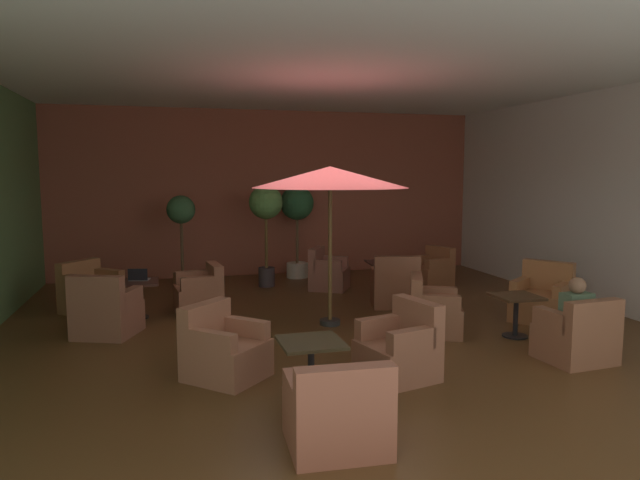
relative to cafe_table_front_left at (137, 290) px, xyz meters
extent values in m
cube|color=brown|center=(2.83, -1.34, -0.48)|extent=(9.86, 9.84, 0.02)
cube|color=#984F3A|center=(2.83, 3.54, 1.40)|extent=(9.86, 0.08, 3.74)
cube|color=silver|center=(7.72, -1.34, 1.40)|extent=(0.08, 9.84, 3.74)
cube|color=silver|center=(2.83, -1.34, 3.30)|extent=(9.86, 9.84, 0.06)
cylinder|color=black|center=(0.00, 0.00, -0.46)|extent=(0.36, 0.36, 0.02)
cylinder|color=black|center=(0.00, 0.00, -0.18)|extent=(0.07, 0.07, 0.57)
cube|color=#462820|center=(0.00, 0.00, 0.12)|extent=(0.68, 0.68, 0.03)
cube|color=#975E47|center=(-0.36, -0.91, -0.24)|extent=(1.02, 1.03, 0.45)
cube|color=#975E47|center=(-0.47, -1.20, 0.22)|extent=(0.79, 0.45, 0.47)
cube|color=#975E47|center=(-0.64, -0.75, 0.09)|extent=(0.36, 0.63, 0.22)
cube|color=#975E47|center=(-0.05, -0.99, 0.09)|extent=(0.36, 0.63, 0.22)
cube|color=#9B5C41|center=(0.97, 0.11, -0.24)|extent=(0.81, 0.83, 0.45)
cube|color=#9B5C41|center=(1.25, 0.14, 0.16)|extent=(0.24, 0.77, 0.37)
cube|color=#9B5C41|center=(0.97, -0.20, 0.09)|extent=(0.58, 0.21, 0.22)
cube|color=#9B5C41|center=(0.90, 0.41, 0.09)|extent=(0.58, 0.21, 0.22)
cube|color=#9E663D|center=(-0.75, 0.63, -0.25)|extent=(1.12, 1.12, 0.44)
cube|color=#9E663D|center=(-0.98, 0.83, 0.18)|extent=(0.65, 0.73, 0.41)
cube|color=#9E663D|center=(-0.50, 0.86, 0.09)|extent=(0.56, 0.50, 0.24)
cube|color=#9E663D|center=(-0.93, 0.35, 0.09)|extent=(0.56, 0.50, 0.24)
cylinder|color=black|center=(4.62, 0.86, -0.46)|extent=(0.34, 0.34, 0.02)
cylinder|color=black|center=(4.62, 0.86, -0.18)|extent=(0.07, 0.07, 0.57)
cube|color=#40261E|center=(4.62, 0.86, 0.12)|extent=(0.78, 0.78, 0.03)
cube|color=#915848|center=(3.63, 1.44, -0.26)|extent=(0.96, 0.96, 0.42)
cube|color=#915848|center=(3.39, 1.57, 0.16)|extent=(0.49, 0.69, 0.41)
cube|color=#915848|center=(3.80, 1.66, 0.06)|extent=(0.54, 0.39, 0.21)
cube|color=#915848|center=(3.52, 1.17, 0.06)|extent=(0.54, 0.39, 0.21)
cube|color=#94563B|center=(4.34, -0.25, -0.24)|extent=(0.94, 0.89, 0.45)
cube|color=#94563B|center=(4.27, -0.52, 0.22)|extent=(0.80, 0.35, 0.47)
cube|color=#94563B|center=(4.04, -0.13, 0.08)|extent=(0.28, 0.58, 0.20)
cube|color=#94563B|center=(4.66, -0.29, 0.08)|extent=(0.28, 0.58, 0.20)
cube|color=#995B38|center=(5.71, 1.23, -0.26)|extent=(0.96, 0.93, 0.42)
cube|color=#995B38|center=(5.99, 1.32, 0.15)|extent=(0.39, 0.73, 0.39)
cube|color=#995B38|center=(5.76, 0.94, 0.04)|extent=(0.62, 0.33, 0.19)
cube|color=#995B38|center=(5.58, 1.49, 0.04)|extent=(0.62, 0.33, 0.19)
cylinder|color=black|center=(1.92, -3.91, -0.46)|extent=(0.42, 0.42, 0.02)
cylinder|color=black|center=(1.92, -3.91, -0.18)|extent=(0.07, 0.07, 0.57)
cube|color=#3C311C|center=(1.92, -3.91, 0.12)|extent=(0.66, 0.66, 0.03)
cube|color=#9A5F45|center=(3.00, -3.62, -0.26)|extent=(0.92, 0.92, 0.41)
cube|color=#9A5F45|center=(3.28, -3.55, 0.18)|extent=(0.35, 0.77, 0.47)
cube|color=#9A5F45|center=(3.04, -3.93, 0.06)|extent=(0.60, 0.29, 0.24)
cube|color=#9A5F45|center=(2.88, -3.34, 0.06)|extent=(0.60, 0.29, 0.24)
cube|color=#A0654A|center=(1.13, -3.13, -0.25)|extent=(1.09, 1.09, 0.43)
cube|color=#A0654A|center=(0.90, -2.92, 0.17)|extent=(0.64, 0.65, 0.41)
cube|color=#A0654A|center=(1.37, -2.95, 0.06)|extent=(0.53, 0.52, 0.20)
cube|color=#A0654A|center=(0.94, -3.39, 0.06)|extent=(0.53, 0.52, 0.20)
cube|color=#A05A42|center=(1.87, -5.02, -0.26)|extent=(0.86, 0.83, 0.42)
cube|color=#A05A42|center=(1.85, -5.33, 0.15)|extent=(0.83, 0.21, 0.39)
cube|color=#A05A42|center=(1.53, -4.96, 0.04)|extent=(0.17, 0.62, 0.18)
cube|color=#A05A42|center=(2.21, -4.99, 0.04)|extent=(0.17, 0.62, 0.18)
cylinder|color=black|center=(5.28, -2.49, -0.46)|extent=(0.36, 0.36, 0.02)
cylinder|color=black|center=(5.28, -2.49, -0.18)|extent=(0.07, 0.07, 0.57)
cube|color=#462F1B|center=(5.28, -2.49, 0.12)|extent=(0.62, 0.62, 0.03)
cube|color=#915A3D|center=(4.25, -2.05, -0.25)|extent=(0.97, 0.99, 0.43)
cube|color=#915A3D|center=(3.99, -1.94, 0.17)|extent=(0.45, 0.76, 0.42)
cube|color=#915A3D|center=(4.40, -1.79, 0.06)|extent=(0.58, 0.37, 0.20)
cube|color=#915A3D|center=(4.17, -2.35, 0.06)|extent=(0.58, 0.37, 0.20)
cube|color=#915B3F|center=(5.38, -3.61, -0.25)|extent=(0.84, 0.79, 0.43)
cube|color=#915B3F|center=(5.40, -3.89, 0.16)|extent=(0.79, 0.23, 0.40)
cube|color=#915B3F|center=(5.06, -3.60, 0.07)|extent=(0.20, 0.58, 0.22)
cube|color=#915B3F|center=(5.68, -3.55, 0.07)|extent=(0.20, 0.58, 0.22)
cube|color=#9D6238|center=(6.18, -1.82, -0.24)|extent=(1.11, 1.11, 0.46)
cube|color=#9D6238|center=(6.43, -1.64, 0.22)|extent=(0.61, 0.74, 0.46)
cube|color=#9D6238|center=(6.34, -2.11, 0.08)|extent=(0.58, 0.48, 0.19)
cube|color=#9D6238|center=(5.95, -1.59, 0.08)|extent=(0.58, 0.48, 0.19)
cylinder|color=#2D2D2D|center=(2.90, -1.18, -0.43)|extent=(0.32, 0.32, 0.08)
cylinder|color=brown|center=(2.90, -1.18, 0.72)|extent=(0.06, 0.06, 2.38)
cone|color=#C2413F|center=(2.90, -1.18, 1.80)|extent=(2.36, 2.36, 0.32)
cylinder|color=#383234|center=(2.45, 2.06, -0.27)|extent=(0.34, 0.34, 0.39)
cylinder|color=brown|center=(2.45, 2.06, 0.45)|extent=(0.06, 0.06, 1.05)
sphere|color=#4C7A3B|center=(2.45, 2.06, 1.27)|extent=(0.69, 0.69, 0.69)
cylinder|color=#AE6B48|center=(0.77, 2.34, -0.31)|extent=(0.38, 0.38, 0.32)
cylinder|color=brown|center=(0.77, 2.34, 0.37)|extent=(0.06, 0.06, 1.03)
sphere|color=#325935|center=(0.77, 2.34, 1.13)|extent=(0.57, 0.57, 0.57)
cylinder|color=beige|center=(3.28, 2.89, -0.30)|extent=(0.48, 0.48, 0.33)
cylinder|color=brown|center=(3.28, 2.89, 0.37)|extent=(0.06, 0.06, 1.02)
sphere|color=#255430|center=(3.28, 2.89, 1.20)|extent=(0.75, 0.75, 0.75)
cube|color=#506E50|center=(5.38, -3.61, 0.18)|extent=(0.39, 0.25, 0.43)
sphere|color=#855F45|center=(5.38, -3.61, 0.49)|extent=(0.21, 0.21, 0.21)
cylinder|color=white|center=(0.00, 0.09, 0.19)|extent=(0.08, 0.08, 0.11)
cube|color=#9EA0A5|center=(0.05, 0.12, 0.14)|extent=(0.35, 0.28, 0.01)
cube|color=black|center=(0.02, 0.01, 0.24)|extent=(0.31, 0.07, 0.19)
camera|label=1|loc=(0.54, -9.53, 1.86)|focal=32.29mm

